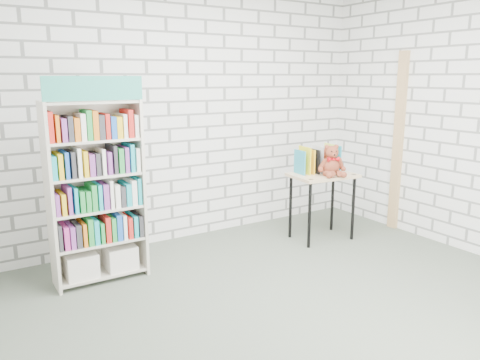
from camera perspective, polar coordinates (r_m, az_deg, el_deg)
ground at (r=3.97m, az=7.39°, el=-14.71°), size 4.50×4.50×0.00m
room_shell at (r=3.54m, az=8.21°, el=11.96°), size 4.52×4.02×2.81m
bookshelf at (r=4.31m, az=-17.14°, el=-1.24°), size 0.81×0.31×1.82m
display_table at (r=5.30m, az=10.03°, el=-0.38°), size 0.74×0.55×0.75m
table_books at (r=5.34m, az=9.41°, el=2.48°), size 0.51×0.26×0.29m
teddy_bear at (r=5.19m, az=11.15°, el=2.02°), size 0.31×0.30×0.34m
door_trim at (r=5.85m, az=18.71°, el=4.37°), size 0.05×0.12×2.10m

